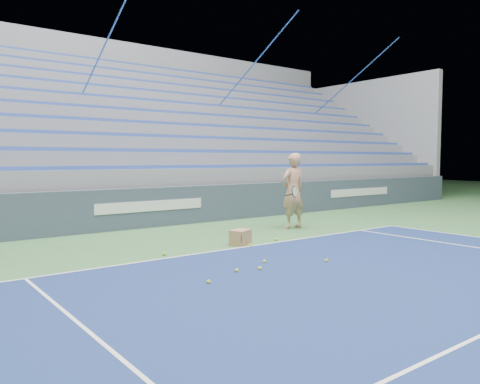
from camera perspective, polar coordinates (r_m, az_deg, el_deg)
name	(u,v)px	position (r m, az deg, el deg)	size (l,w,h in m)	color
sponsor_barrier	(149,207)	(13.20, -11.04, -1.85)	(30.00, 0.32, 1.10)	#384455
bleachers	(79,146)	(18.43, -19.08, 5.27)	(31.00, 9.15, 7.30)	gray
tennis_player	(293,191)	(12.76, 6.47, 0.14)	(0.99, 0.88, 2.05)	tan
ball_box	(240,237)	(10.32, 0.06, -5.55)	(0.54, 0.48, 0.33)	#A87C51
tennis_ball_0	(265,262)	(8.54, 3.02, -8.47)	(0.07, 0.07, 0.07)	#BDDC2D
tennis_ball_1	(209,282)	(7.19, -3.86, -10.88)	(0.07, 0.07, 0.07)	#BDDC2D
tennis_ball_2	(164,254)	(9.32, -9.21, -7.47)	(0.07, 0.07, 0.07)	#BDDC2D
tennis_ball_3	(251,245)	(10.13, 1.29, -6.48)	(0.07, 0.07, 0.07)	#BDDC2D
tennis_ball_4	(237,271)	(7.86, -0.41, -9.56)	(0.07, 0.07, 0.07)	#BDDC2D
tennis_ball_5	(276,239)	(10.87, 4.44, -5.78)	(0.07, 0.07, 0.07)	#BDDC2D
tennis_ball_6	(327,261)	(8.75, 10.50, -8.23)	(0.07, 0.07, 0.07)	#BDDC2D
tennis_ball_7	(260,268)	(8.03, 2.43, -9.28)	(0.07, 0.07, 0.07)	#BDDC2D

